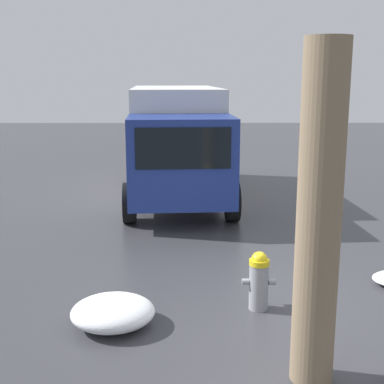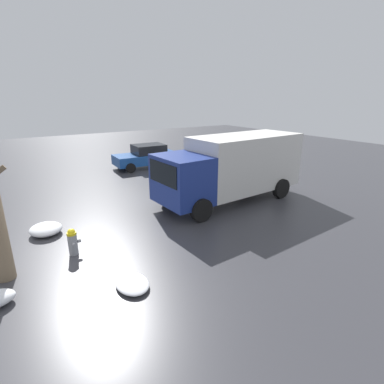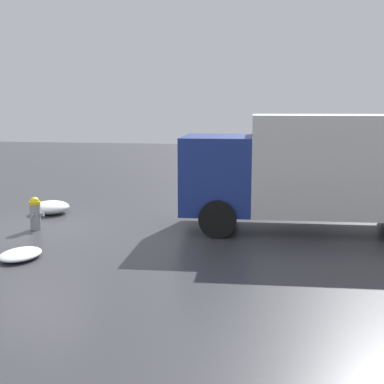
% 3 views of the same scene
% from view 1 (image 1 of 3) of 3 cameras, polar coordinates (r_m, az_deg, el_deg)
% --- Properties ---
extents(ground_plane, '(60.00, 60.00, 0.00)m').
position_cam_1_polar(ground_plane, '(7.70, 7.06, -12.25)').
color(ground_plane, '#38383D').
extents(fire_hydrant, '(0.37, 0.47, 0.84)m').
position_cam_1_polar(fire_hydrant, '(7.54, 7.14, -9.27)').
color(fire_hydrant, gray).
rests_on(fire_hydrant, ground_plane).
extents(tree_trunk, '(0.69, 0.46, 3.56)m').
position_cam_1_polar(tree_trunk, '(5.53, 13.38, -2.67)').
color(tree_trunk, '#7F6B51').
rests_on(tree_trunk, ground_plane).
extents(delivery_truck, '(7.07, 2.88, 2.88)m').
position_cam_1_polar(delivery_truck, '(14.25, -1.68, 5.82)').
color(delivery_truck, navy).
rests_on(delivery_truck, ground_plane).
extents(snow_pile_by_hydrant, '(1.05, 1.09, 0.37)m').
position_cam_1_polar(snow_pile_by_hydrant, '(7.18, -8.44, -12.56)').
color(snow_pile_by_hydrant, white).
rests_on(snow_pile_by_hydrant, ground_plane).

